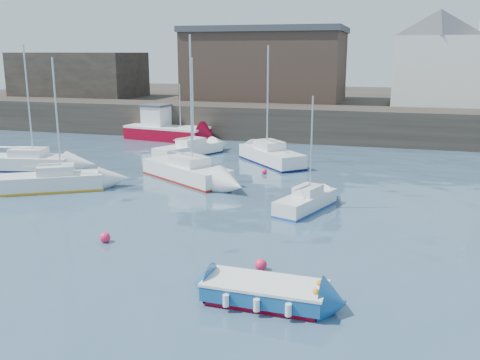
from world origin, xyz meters
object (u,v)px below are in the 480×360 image
(sailboat_c, at_px, (306,201))
(buoy_near, at_px, (105,242))
(buoy_far, at_px, (264,174))
(fishing_boat, at_px, (165,129))
(sailboat_e, at_px, (26,162))
(sailboat_b, at_px, (187,171))
(sailboat_h, at_px, (189,150))
(blue_dinghy, at_px, (265,292))
(buoy_mid, at_px, (261,270))
(sailboat_f, at_px, (271,156))
(sailboat_a, at_px, (52,181))

(sailboat_c, xyz_separation_m, buoy_near, (-7.42, -7.11, -0.44))
(buoy_near, bearing_deg, buoy_far, 76.63)
(fishing_boat, bearing_deg, sailboat_e, -104.74)
(fishing_boat, relative_size, buoy_far, 22.29)
(sailboat_b, height_order, sailboat_h, sailboat_b)
(blue_dinghy, bearing_deg, sailboat_e, 143.64)
(sailboat_c, relative_size, buoy_far, 15.84)
(buoy_mid, distance_m, buoy_far, 16.06)
(buoy_near, height_order, buoy_far, buoy_near)
(blue_dinghy, xyz_separation_m, sailboat_b, (-8.66, 15.20, 0.16))
(sailboat_e, bearing_deg, buoy_far, 11.56)
(sailboat_b, height_order, buoy_mid, sailboat_b)
(sailboat_f, height_order, buoy_mid, sailboat_f)
(sailboat_c, relative_size, sailboat_h, 0.77)
(buoy_near, relative_size, buoy_mid, 1.00)
(blue_dinghy, relative_size, sailboat_c, 0.69)
(sailboat_b, bearing_deg, sailboat_a, -145.66)
(sailboat_b, relative_size, buoy_mid, 19.74)
(sailboat_e, distance_m, sailboat_h, 11.83)
(buoy_mid, bearing_deg, sailboat_a, 150.88)
(blue_dinghy, distance_m, sailboat_b, 17.50)
(buoy_mid, bearing_deg, fishing_boat, 120.19)
(sailboat_a, relative_size, sailboat_b, 0.86)
(blue_dinghy, bearing_deg, sailboat_a, 145.01)
(blue_dinghy, xyz_separation_m, sailboat_f, (-4.70, 21.68, 0.17))
(sailboat_a, bearing_deg, blue_dinghy, -34.99)
(sailboat_e, bearing_deg, blue_dinghy, -36.36)
(sailboat_e, xyz_separation_m, sailboat_h, (8.87, 7.84, -0.06))
(sailboat_b, bearing_deg, sailboat_e, -178.96)
(sailboat_a, distance_m, sailboat_c, 14.86)
(sailboat_e, xyz_separation_m, sailboat_f, (15.66, 6.69, 0.04))
(fishing_boat, height_order, sailboat_h, sailboat_h)
(blue_dinghy, relative_size, fishing_boat, 0.49)
(buoy_mid, xyz_separation_m, buoy_far, (-3.60, 15.66, 0.00))
(sailboat_a, xyz_separation_m, buoy_far, (10.90, 7.58, -0.53))
(sailboat_c, bearing_deg, buoy_near, -136.22)
(sailboat_b, height_order, sailboat_c, sailboat_b)
(buoy_far, bearing_deg, sailboat_c, -62.13)
(sailboat_c, height_order, buoy_near, sailboat_c)
(sailboat_a, xyz_separation_m, sailboat_e, (-5.09, 4.31, 0.01))
(blue_dinghy, distance_m, buoy_far, 18.78)
(sailboat_e, relative_size, buoy_near, 18.50)
(sailboat_c, distance_m, sailboat_f, 11.70)
(sailboat_h, distance_m, buoy_far, 8.48)
(sailboat_f, relative_size, sailboat_h, 1.11)
(sailboat_a, xyz_separation_m, sailboat_b, (6.61, 4.52, 0.04))
(blue_dinghy, bearing_deg, sailboat_c, 92.19)
(sailboat_b, bearing_deg, sailboat_f, 58.59)
(sailboat_b, xyz_separation_m, sailboat_f, (3.96, 6.48, 0.01))
(sailboat_e, height_order, buoy_mid, sailboat_e)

